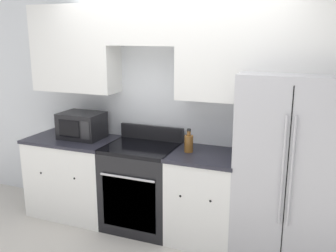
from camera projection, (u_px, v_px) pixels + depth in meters
ground_plane at (157, 245)px, 3.80m from camera, size 12.00×12.00×0.00m
wall_back at (179, 84)px, 3.93m from camera, size 8.00×0.39×2.60m
lower_cabinets_left at (75, 176)px, 4.39m from camera, size 1.01×0.64×0.92m
lower_cabinets_right at (204, 197)px, 3.82m from camera, size 0.68×0.64×0.92m
oven_range at (142, 186)px, 4.07m from camera, size 0.75×0.65×1.08m
refrigerator at (290, 167)px, 3.48m from camera, size 0.95×0.75×1.75m
microwave at (82, 125)px, 4.25m from camera, size 0.48×0.37×0.29m
bottle at (189, 143)px, 3.76m from camera, size 0.09×0.09×0.24m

